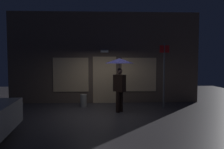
{
  "coord_description": "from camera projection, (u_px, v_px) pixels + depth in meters",
  "views": [
    {
      "loc": [
        0.01,
        -7.38,
        1.91
      ],
      "look_at": [
        0.29,
        0.38,
        1.46
      ],
      "focal_mm": 32.46,
      "sensor_mm": 36.0,
      "label": 1
    }
  ],
  "objects": [
    {
      "name": "sidewalk_bollard",
      "position": [
        84.0,
        101.0,
        8.79
      ],
      "size": [
        0.27,
        0.27,
        0.54
      ],
      "primitive_type": "cylinder",
      "color": "#9E998E",
      "rests_on": "ground"
    },
    {
      "name": "ground_plane",
      "position": [
        105.0,
        115.0,
        7.48
      ],
      "size": [
        18.0,
        18.0,
        0.0
      ],
      "primitive_type": "plane",
      "color": "#38353A"
    },
    {
      "name": "street_sign_post",
      "position": [
        164.0,
        72.0,
        8.43
      ],
      "size": [
        0.4,
        0.07,
        2.73
      ],
      "color": "#595B60",
      "rests_on": "ground"
    },
    {
      "name": "person_with_umbrella",
      "position": [
        120.0,
        70.0,
        7.78
      ],
      "size": [
        1.12,
        1.12,
        2.09
      ],
      "rotation": [
        0.0,
        0.0,
        -0.76
      ],
      "color": "black",
      "rests_on": "ground"
    },
    {
      "name": "building_facade",
      "position": [
        105.0,
        58.0,
        9.69
      ],
      "size": [
        9.01,
        0.48,
        4.3
      ],
      "color": "brown",
      "rests_on": "ground"
    }
  ]
}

